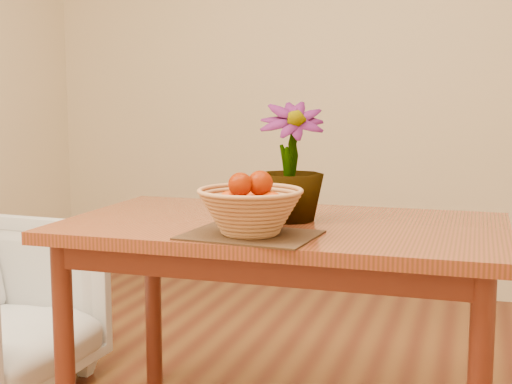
% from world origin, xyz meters
% --- Properties ---
extents(wall_back, '(4.00, 0.02, 2.70)m').
position_xyz_m(wall_back, '(0.00, 2.25, 1.35)').
color(wall_back, beige).
rests_on(wall_back, floor).
extents(table, '(1.40, 0.80, 0.75)m').
position_xyz_m(table, '(0.00, 0.30, 0.66)').
color(table, maroon).
rests_on(table, floor).
extents(placemat, '(0.40, 0.31, 0.01)m').
position_xyz_m(placemat, '(-0.03, 0.05, 0.75)').
color(placemat, '#3B2515').
rests_on(placemat, table).
extents(wicker_basket, '(0.31, 0.31, 0.13)m').
position_xyz_m(wicker_basket, '(-0.03, 0.05, 0.82)').
color(wicker_basket, '#A96F46').
rests_on(wicker_basket, placemat).
extents(orange_pile, '(0.19, 0.19, 0.13)m').
position_xyz_m(orange_pile, '(-0.03, 0.05, 0.87)').
color(orange_pile, red).
rests_on(orange_pile, wicker_basket).
extents(potted_plant, '(0.27, 0.27, 0.38)m').
position_xyz_m(potted_plant, '(0.02, 0.33, 0.94)').
color(potted_plant, '#184012').
rests_on(potted_plant, table).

